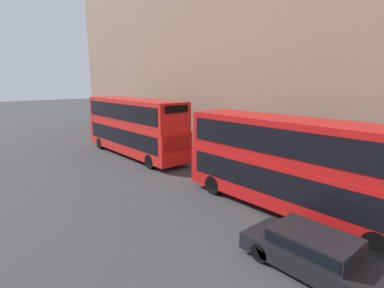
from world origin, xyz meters
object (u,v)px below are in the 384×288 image
at_px(bus_second_in_queue, 134,125).
at_px(pedestrian, 378,200).
at_px(bus_leading, 294,162).
at_px(car_dark_sedan, 315,252).

distance_m(bus_second_in_queue, pedestrian, 17.02).
bearing_deg(bus_second_in_queue, bus_leading, -90.00).
distance_m(bus_second_in_queue, car_dark_sedan, 17.34).
bearing_deg(pedestrian, car_dark_sedan, -178.34).
relative_size(bus_leading, bus_second_in_queue, 0.98).
height_order(bus_second_in_queue, car_dark_sedan, bus_second_in_queue).
xyz_separation_m(bus_leading, pedestrian, (2.58, -2.70, -1.61)).
relative_size(bus_leading, car_dark_sedan, 2.41).
relative_size(car_dark_sedan, pedestrian, 2.83).
bearing_deg(car_dark_sedan, bus_leading, 40.20).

